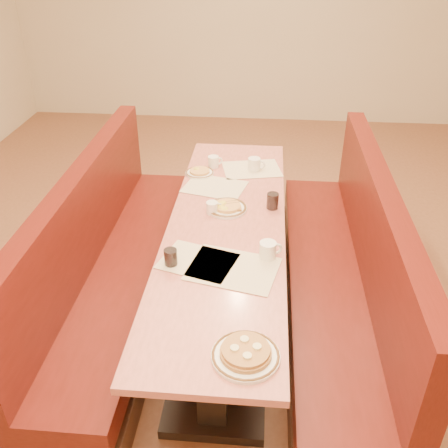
# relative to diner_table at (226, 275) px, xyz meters

# --- Properties ---
(ground) EXTENTS (8.00, 8.00, 0.00)m
(ground) POSITION_rel_diner_table_xyz_m (0.00, 0.00, -0.37)
(ground) COLOR #9E6647
(ground) RESTS_ON ground
(room_envelope) EXTENTS (6.04, 8.04, 2.82)m
(room_envelope) POSITION_rel_diner_table_xyz_m (0.00, 0.00, 1.56)
(room_envelope) COLOR beige
(room_envelope) RESTS_ON ground
(diner_table) EXTENTS (0.70, 2.50, 0.75)m
(diner_table) POSITION_rel_diner_table_xyz_m (0.00, 0.00, 0.00)
(diner_table) COLOR black
(diner_table) RESTS_ON ground
(booth_left) EXTENTS (0.55, 2.50, 1.05)m
(booth_left) POSITION_rel_diner_table_xyz_m (-0.73, 0.00, -0.01)
(booth_left) COLOR #4C3326
(booth_left) RESTS_ON ground
(booth_right) EXTENTS (0.55, 2.50, 1.05)m
(booth_right) POSITION_rel_diner_table_xyz_m (0.73, 0.00, -0.01)
(booth_right) COLOR #4C3326
(booth_right) RESTS_ON ground
(placemat_near_left) EXTENTS (0.45, 0.39, 0.00)m
(placemat_near_left) POSITION_rel_diner_table_xyz_m (-0.12, -0.38, 0.38)
(placemat_near_left) COLOR beige
(placemat_near_left) RESTS_ON diner_table
(placemat_near_right) EXTENTS (0.52, 0.43, 0.00)m
(placemat_near_right) POSITION_rel_diner_table_xyz_m (0.07, -0.43, 0.38)
(placemat_near_right) COLOR beige
(placemat_near_right) RESTS_ON diner_table
(placemat_far_left) EXTENTS (0.46, 0.39, 0.00)m
(placemat_far_left) POSITION_rel_diner_table_xyz_m (-0.12, 0.49, 0.38)
(placemat_far_left) COLOR beige
(placemat_far_left) RESTS_ON diner_table
(placemat_far_right) EXTENTS (0.46, 0.39, 0.00)m
(placemat_far_right) POSITION_rel_diner_table_xyz_m (0.12, 0.79, 0.38)
(placemat_far_right) COLOR beige
(placemat_far_right) RESTS_ON diner_table
(pancake_plate) EXTENTS (0.29, 0.29, 0.07)m
(pancake_plate) POSITION_rel_diner_table_xyz_m (0.17, -1.04, 0.40)
(pancake_plate) COLOR white
(pancake_plate) RESTS_ON diner_table
(eggs_plate) EXTENTS (0.26, 0.26, 0.05)m
(eggs_plate) POSITION_rel_diner_table_xyz_m (-0.02, 0.19, 0.39)
(eggs_plate) COLOR white
(eggs_plate) RESTS_ON diner_table
(extra_plate_mid) EXTENTS (0.24, 0.24, 0.05)m
(extra_plate_mid) POSITION_rel_diner_table_xyz_m (-0.01, 0.19, 0.39)
(extra_plate_mid) COLOR white
(extra_plate_mid) RESTS_ON diner_table
(extra_plate_far) EXTENTS (0.20, 0.20, 0.04)m
(extra_plate_far) POSITION_rel_diner_table_xyz_m (-0.25, 0.68, 0.39)
(extra_plate_far) COLOR white
(extra_plate_far) RESTS_ON diner_table
(coffee_mug_a) EXTENTS (0.13, 0.09, 0.10)m
(coffee_mug_a) POSITION_rel_diner_table_xyz_m (0.25, -0.31, 0.43)
(coffee_mug_a) COLOR white
(coffee_mug_a) RESTS_ON diner_table
(coffee_mug_b) EXTENTS (0.10, 0.07, 0.08)m
(coffee_mug_b) POSITION_rel_diner_table_xyz_m (-0.10, 0.14, 0.42)
(coffee_mug_b) COLOR white
(coffee_mug_b) RESTS_ON diner_table
(coffee_mug_c) EXTENTS (0.12, 0.09, 0.09)m
(coffee_mug_c) POSITION_rel_diner_table_xyz_m (0.14, 0.78, 0.42)
(coffee_mug_c) COLOR white
(coffee_mug_c) RESTS_ON diner_table
(coffee_mug_d) EXTENTS (0.11, 0.08, 0.08)m
(coffee_mug_d) POSITION_rel_diner_table_xyz_m (-0.16, 0.81, 0.42)
(coffee_mug_d) COLOR white
(coffee_mug_d) RESTS_ON diner_table
(soda_tumbler_near) EXTENTS (0.07, 0.07, 0.10)m
(soda_tumbler_near) POSITION_rel_diner_table_xyz_m (-0.26, -0.42, 0.42)
(soda_tumbler_near) COLOR black
(soda_tumbler_near) RESTS_ON diner_table
(soda_tumbler_mid) EXTENTS (0.07, 0.07, 0.10)m
(soda_tumbler_mid) POSITION_rel_diner_table_xyz_m (0.27, 0.24, 0.43)
(soda_tumbler_mid) COLOR black
(soda_tumbler_mid) RESTS_ON diner_table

